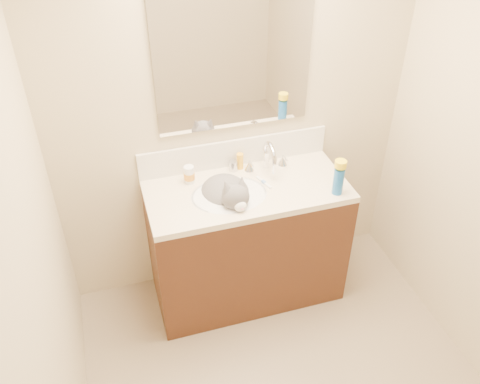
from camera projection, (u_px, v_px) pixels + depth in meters
room_shell at (328, 199)px, 1.87m from camera, size 2.24×2.54×2.52m
vanity_cabinet at (247, 245)px, 3.26m from camera, size 1.20×0.55×0.82m
counter_slab at (247, 191)px, 3.01m from camera, size 1.20×0.55×0.04m
basin at (229, 204)px, 2.99m from camera, size 0.45×0.36×0.14m
faucet at (269, 159)px, 3.09m from camera, size 0.28×0.20×0.21m
cat at (227, 196)px, 2.98m from camera, size 0.38×0.44×0.33m
backsplash at (235, 153)px, 3.15m from camera, size 1.20×0.02×0.18m
mirror at (234, 62)px, 2.80m from camera, size 0.90×0.02×0.80m
pill_bottle at (189, 175)px, 3.01m from camera, size 0.08×0.08×0.11m
pill_label at (189, 176)px, 3.02m from camera, size 0.09×0.09×0.04m
silver_jar at (233, 166)px, 3.13m from camera, size 0.07×0.07×0.06m
amber_bottle at (240, 161)px, 3.14m from camera, size 0.05×0.05×0.10m
toothbrush at (264, 182)px, 3.04m from camera, size 0.06×0.14×0.01m
toothbrush_head at (264, 182)px, 3.04m from camera, size 0.02×0.03×0.02m
spray_can at (338, 181)px, 2.91m from camera, size 0.08×0.08×0.17m
spray_cap at (341, 164)px, 2.84m from camera, size 0.09×0.09×0.04m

